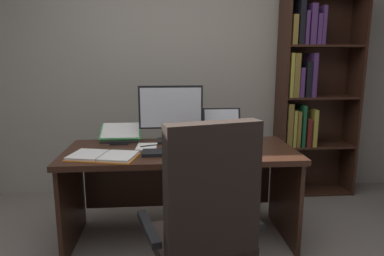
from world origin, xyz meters
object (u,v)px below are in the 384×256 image
office_chair (204,236)px  open_binder (103,156)px  desk (180,171)px  reading_stand_with_book (121,133)px  pen (149,146)px  notepad (147,147)px  monitor (171,113)px  laptop (224,134)px  keyboard (172,152)px  bookshelf (308,95)px  computer_mouse (215,150)px

office_chair → open_binder: size_ratio=2.19×
desk → open_binder: open_binder is taller
reading_stand_with_book → pen: reading_stand_with_book is taller
reading_stand_with_book → notepad: reading_stand_with_book is taller
monitor → open_binder: size_ratio=1.02×
laptop → monitor: bearing=-178.8°
office_chair → open_binder: office_chair is taller
keyboard → notepad: 0.28m
office_chair → laptop: office_chair is taller
office_chair → bookshelf: bearing=38.9°
reading_stand_with_book → open_binder: bearing=-97.5°
notepad → pen: (0.02, 0.00, 0.01)m
office_chair → laptop: 1.13m
pen → office_chair: bearing=-69.9°
pen → bookshelf: bearing=27.5°
laptop → reading_stand_with_book: laptop is taller
keyboard → pen: (-0.17, 0.20, 0.00)m
desk → keyboard: size_ratio=4.04×
keyboard → reading_stand_with_book: size_ratio=1.29×
keyboard → pen: 0.26m
open_binder → notepad: open_binder is taller
keyboard → reading_stand_with_book: 0.59m
office_chair → notepad: 0.97m
computer_mouse → office_chair: bearing=-102.5°
desk → open_binder: bearing=-154.1°
bookshelf → reading_stand_with_book: bearing=-161.9°
bookshelf → computer_mouse: 1.52m
notepad → laptop: bearing=15.9°
office_chair → keyboard: office_chair is taller
laptop → keyboard: 0.57m
open_binder → notepad: size_ratio=2.38×
bookshelf → monitor: 1.54m
desk → reading_stand_with_book: bearing=155.3°
computer_mouse → laptop: bearing=71.0°
computer_mouse → notepad: 0.53m
bookshelf → office_chair: 2.17m
bookshelf → keyboard: (-1.39, -1.01, -0.29)m
bookshelf → office_chair: bearing=-126.4°
computer_mouse → notepad: computer_mouse is taller
office_chair → monitor: bearing=83.6°
office_chair → pen: size_ratio=7.83×
keyboard → open_binder: same height
bookshelf → pen: (-1.56, -0.81, -0.29)m
desk → monitor: bearing=111.7°
computer_mouse → pen: computer_mouse is taller
laptop → bookshelf: bearing=33.5°
laptop → pen: (-0.60, -0.18, -0.04)m
desk → notepad: notepad is taller
reading_stand_with_book → open_binder: (-0.06, -0.48, -0.06)m
desk → reading_stand_with_book: size_ratio=5.20×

